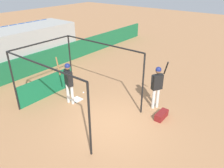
{
  "coord_description": "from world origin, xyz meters",
  "views": [
    {
      "loc": [
        -5.42,
        -4.24,
        5.14
      ],
      "look_at": [
        1.01,
        0.82,
        1.04
      ],
      "focal_mm": 35.0,
      "sensor_mm": 36.0,
      "label": 1
    }
  ],
  "objects_px": {
    "player_waiting": "(157,83)",
    "baseball": "(83,92)",
    "player_batter": "(68,79)",
    "equipment_bag": "(161,115)"
  },
  "relations": [
    {
      "from": "player_batter",
      "to": "equipment_bag",
      "type": "distance_m",
      "value": 4.13
    },
    {
      "from": "player_batter",
      "to": "player_waiting",
      "type": "bearing_deg",
      "value": -127.29
    },
    {
      "from": "player_batter",
      "to": "equipment_bag",
      "type": "height_order",
      "value": "player_batter"
    },
    {
      "from": "player_waiting",
      "to": "baseball",
      "type": "relative_size",
      "value": 28.99
    },
    {
      "from": "player_batter",
      "to": "player_waiting",
      "type": "distance_m",
      "value": 3.73
    },
    {
      "from": "baseball",
      "to": "player_waiting",
      "type": "bearing_deg",
      "value": -73.07
    },
    {
      "from": "player_batter",
      "to": "baseball",
      "type": "bearing_deg",
      "value": -59.57
    },
    {
      "from": "player_batter",
      "to": "baseball",
      "type": "distance_m",
      "value": 1.5
    },
    {
      "from": "player_waiting",
      "to": "baseball",
      "type": "xyz_separation_m",
      "value": [
        -1.01,
        3.33,
        -1.12
      ]
    },
    {
      "from": "player_waiting",
      "to": "baseball",
      "type": "bearing_deg",
      "value": 136.27
    }
  ]
}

